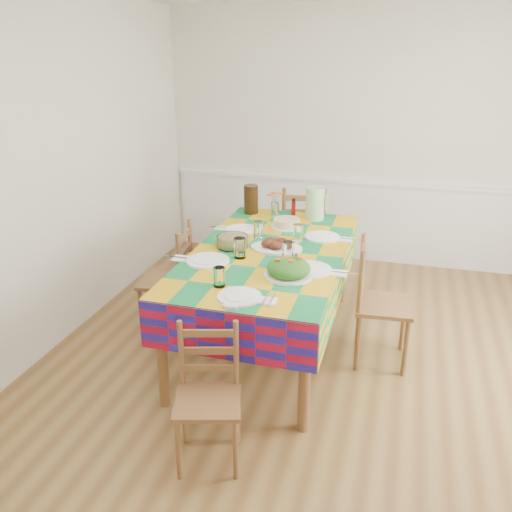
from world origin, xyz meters
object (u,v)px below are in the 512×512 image
at_px(chair_near, 208,397).
at_px(meat_platter, 276,245).
at_px(chair_left, 171,280).
at_px(green_pitcher, 315,203).
at_px(chair_right, 378,304).
at_px(tea_pitcher, 251,199).
at_px(chair_far, 303,234).
at_px(dining_table, 269,261).

bearing_deg(chair_near, meat_platter, 71.59).
relative_size(meat_platter, chair_left, 0.42).
bearing_deg(green_pitcher, chair_right, -53.49).
xyz_separation_m(chair_left, chair_right, (1.70, -0.01, 0.01)).
bearing_deg(chair_near, tea_pitcher, 84.01).
relative_size(chair_near, chair_left, 0.89).
relative_size(meat_platter, chair_near, 0.48).
bearing_deg(green_pitcher, chair_near, -95.36).
xyz_separation_m(meat_platter, tea_pitcher, (-0.46, 0.86, 0.10)).
height_order(green_pitcher, chair_near, green_pitcher).
xyz_separation_m(green_pitcher, tea_pitcher, (-0.61, 0.02, -0.01)).
distance_m(tea_pitcher, chair_far, 0.76).
xyz_separation_m(green_pitcher, chair_right, (0.65, -0.88, -0.49)).
distance_m(dining_table, meat_platter, 0.14).
relative_size(meat_platter, chair_right, 0.41).
height_order(green_pitcher, chair_far, green_pitcher).
distance_m(dining_table, chair_left, 0.89).
bearing_deg(green_pitcher, chair_left, -140.31).
bearing_deg(chair_near, dining_table, 73.51).
xyz_separation_m(meat_platter, chair_left, (-0.90, -0.03, -0.39)).
height_order(green_pitcher, chair_left, green_pitcher).
bearing_deg(chair_left, tea_pitcher, 145.90).
height_order(meat_platter, chair_near, meat_platter).
xyz_separation_m(chair_far, chair_right, (0.84, -1.34, -0.02)).
distance_m(dining_table, chair_near, 1.39).
height_order(green_pitcher, chair_right, green_pitcher).
bearing_deg(dining_table, green_pitcher, 77.27).
relative_size(dining_table, meat_platter, 5.28).
bearing_deg(tea_pitcher, chair_left, -116.40).
xyz_separation_m(green_pitcher, chair_far, (-0.19, 0.46, -0.47)).
bearing_deg(green_pitcher, meat_platter, -100.21).
bearing_deg(chair_near, green_pitcher, 68.61).
relative_size(chair_far, chair_left, 1.08).
bearing_deg(chair_near, chair_left, 105.81).
xyz_separation_m(dining_table, chair_left, (-0.85, 0.01, -0.27)).
relative_size(green_pitcher, chair_far, 0.29).
relative_size(green_pitcher, chair_near, 0.34).
relative_size(green_pitcher, chair_right, 0.30).
height_order(dining_table, chair_far, chair_far).
distance_m(chair_left, chair_right, 1.70).
height_order(tea_pitcher, chair_left, tea_pitcher).
distance_m(green_pitcher, chair_right, 1.20).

